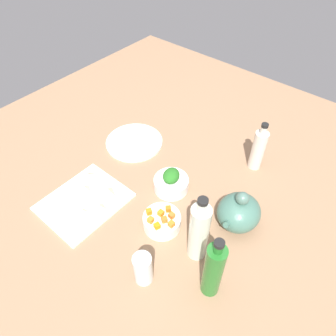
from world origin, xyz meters
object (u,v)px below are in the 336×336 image
Objects in this scene: plate_tofu at (134,142)px; teapot at (239,212)px; bottle_1 at (213,270)px; drinking_glass_0 at (143,269)px; bowl_carrots at (162,221)px; bowl_greens at (171,184)px; cutting_board at (84,202)px; bottle_2 at (199,232)px; bottle_0 at (258,149)px.

plate_tofu is 1.45× the size of teapot.
drinking_glass_0 is (10.26, -17.23, -5.62)cm from bottle_1.
teapot reaches higher than bowl_carrots.
bowl_greens is 0.77× the size of teapot.
cutting_board is 56.18cm from teapot.
bowl_greens is at bearing -123.80° from bottle_2.
drinking_glass_0 is (17.97, 8.08, 3.49)cm from bowl_carrots.
bowl_greens is (9.89, 29.34, 1.92)cm from plate_tofu.
bowl_carrots is 0.60× the size of bottle_0.
plate_tofu is at bearing -97.38° from teapot.
bottle_1 is at bearing 15.49° from bottle_0.
bottle_1 is (32.81, 63.02, 11.00)cm from plate_tofu.
drinking_glass_0 is at bearing 46.76° from plate_tofu.
drinking_glass_0 reaches higher than bowl_carrots.
bowl_carrots is 0.50× the size of bottle_1.
bowl_carrots is 20.01cm from drinking_glass_0.
bowl_greens is at bearing -153.62° from drinking_glass_0.
bowl_greens is at bearing -151.17° from bowl_carrots.
drinking_glass_0 is (64.54, -2.18, -3.28)cm from bottle_0.
plate_tofu is at bearing -133.24° from drinking_glass_0.
bowl_greens is (-26.04, 20.47, 2.02)cm from cutting_board.
bottle_0 is 0.79× the size of bottle_2.
teapot is at bearing 95.21° from bowl_greens.
bottle_0 reaches higher than teapot.
bottle_2 is at bearing 87.63° from bowl_carrots.
teapot reaches higher than plate_tofu.
bottle_2 is (-10.20, 44.14, 11.58)cm from cutting_board.
drinking_glass_0 is (7.14, 36.92, 5.49)cm from cutting_board.
bowl_carrots is 27.98cm from bottle_1.
teapot is (-2.51, 27.58, 3.60)cm from bowl_greens.
teapot is at bearing 167.97° from bottle_2.
plate_tofu is 71.89cm from bottle_1.
bottle_1 is at bearing 55.77° from bowl_greens.
plate_tofu is 60.03cm from bottle_2.
cutting_board is at bearing -59.28° from teapot.
bottle_2 is at bearing 64.11° from plate_tofu.
bowl_carrots is at bearing -155.78° from drinking_glass_0.
bottle_1 is at bearing 13.49° from teapot.
bowl_greens is 37.20cm from drinking_glass_0.
teapot is 37.39cm from drinking_glass_0.
drinking_glass_0 is at bearing -22.60° from bottle_2.
cutting_board is 70.01cm from bottle_0.
cutting_board is 37.01cm from plate_tofu.
bottle_2 reaches higher than teapot.
bottle_1 is at bearing 54.76° from bottle_2.
bottle_2 is at bearing -125.24° from bottle_1.
bottle_2 is (0.63, 15.30, 9.58)cm from bowl_carrots.
bottle_2 is at bearing 103.01° from cutting_board.
bowl_greens is 1.11× the size of drinking_glass_0.
drinking_glass_0 reaches higher than bowl_greens.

